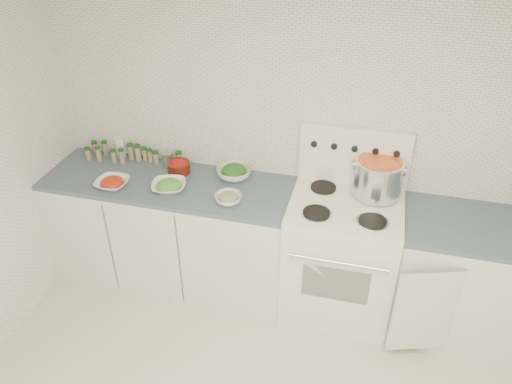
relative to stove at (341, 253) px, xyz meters
name	(u,v)px	position (x,y,z in m)	size (l,w,h in m)	color
room_walls	(222,219)	(-0.48, -1.19, 1.06)	(3.54, 3.04, 2.52)	white
counter_left	(173,230)	(-1.30, 0.00, -0.05)	(1.85, 0.62, 0.90)	white
stove	(341,253)	(0.00, 0.00, 0.00)	(0.76, 0.70, 1.36)	white
counter_right	(459,277)	(0.82, 0.00, -0.05)	(0.89, 0.75, 0.90)	white
stock_pot	(378,176)	(0.18, 0.16, 0.59)	(0.35, 0.33, 0.25)	silver
bowl_tomato	(112,183)	(-1.66, -0.16, 0.44)	(0.24, 0.24, 0.08)	white
bowl_snowpea	(169,186)	(-1.25, -0.10, 0.44)	(0.30, 0.30, 0.08)	white
bowl_broccoli	(234,172)	(-0.85, 0.18, 0.45)	(0.28, 0.28, 0.10)	white
bowl_zucchini	(228,198)	(-0.79, -0.14, 0.44)	(0.23, 0.23, 0.08)	white
bowl_pepper	(179,166)	(-1.27, 0.15, 0.45)	(0.17, 0.17, 0.11)	#4F150D
salt_canister	(120,149)	(-1.81, 0.26, 0.47)	(0.07, 0.07, 0.14)	white
tin_can	(168,159)	(-1.39, 0.23, 0.46)	(0.08, 0.08, 0.11)	gray
spice_cluster	(127,153)	(-1.73, 0.23, 0.46)	(0.77, 0.15, 0.13)	gray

